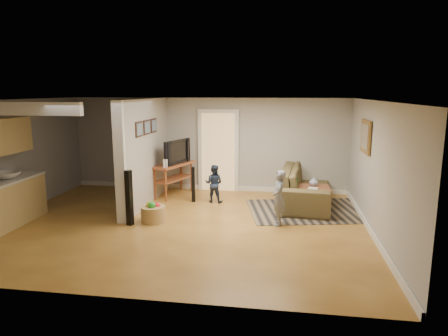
{
  "coord_description": "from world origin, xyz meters",
  "views": [
    {
      "loc": [
        2.04,
        -7.57,
        2.68
      ],
      "look_at": [
        0.82,
        0.49,
        1.1
      ],
      "focal_mm": 32.0,
      "sensor_mm": 36.0,
      "label": 1
    }
  ],
  "objects_px": {
    "coffee_table": "(303,191)",
    "toy_basket": "(153,213)",
    "sofa": "(305,202)",
    "speaker_right": "(193,184)",
    "speaker_left": "(129,198)",
    "child": "(278,225)",
    "tv_console": "(174,167)",
    "toddler": "(214,202)"
  },
  "relations": [
    {
      "from": "coffee_table",
      "to": "toy_basket",
      "type": "bearing_deg",
      "value": -153.17
    },
    {
      "from": "sofa",
      "to": "speaker_right",
      "type": "height_order",
      "value": "speaker_right"
    },
    {
      "from": "sofa",
      "to": "toy_basket",
      "type": "bearing_deg",
      "value": 127.41
    },
    {
      "from": "sofa",
      "to": "coffee_table",
      "type": "relative_size",
      "value": 2.34
    },
    {
      "from": "toy_basket",
      "to": "sofa",
      "type": "bearing_deg",
      "value": 32.53
    },
    {
      "from": "speaker_left",
      "to": "child",
      "type": "height_order",
      "value": "speaker_left"
    },
    {
      "from": "coffee_table",
      "to": "child",
      "type": "bearing_deg",
      "value": -111.7
    },
    {
      "from": "sofa",
      "to": "tv_console",
      "type": "distance_m",
      "value": 3.43
    },
    {
      "from": "child",
      "to": "toddler",
      "type": "relative_size",
      "value": 1.22
    },
    {
      "from": "coffee_table",
      "to": "toy_basket",
      "type": "relative_size",
      "value": 2.47
    },
    {
      "from": "speaker_right",
      "to": "child",
      "type": "relative_size",
      "value": 0.77
    },
    {
      "from": "coffee_table",
      "to": "toy_basket",
      "type": "distance_m",
      "value": 3.51
    },
    {
      "from": "coffee_table",
      "to": "child",
      "type": "relative_size",
      "value": 1.11
    },
    {
      "from": "coffee_table",
      "to": "toddler",
      "type": "distance_m",
      "value": 2.17
    },
    {
      "from": "tv_console",
      "to": "speaker_left",
      "type": "relative_size",
      "value": 1.26
    },
    {
      "from": "speaker_left",
      "to": "toddler",
      "type": "distance_m",
      "value": 2.45
    },
    {
      "from": "tv_console",
      "to": "toddler",
      "type": "relative_size",
      "value": 1.55
    },
    {
      "from": "speaker_right",
      "to": "toddler",
      "type": "relative_size",
      "value": 0.94
    },
    {
      "from": "toy_basket",
      "to": "child",
      "type": "distance_m",
      "value": 2.59
    },
    {
      "from": "coffee_table",
      "to": "child",
      "type": "xyz_separation_m",
      "value": [
        -0.55,
        -1.39,
        -0.38
      ]
    },
    {
      "from": "child",
      "to": "speaker_left",
      "type": "bearing_deg",
      "value": -82.18
    },
    {
      "from": "toy_basket",
      "to": "child",
      "type": "bearing_deg",
      "value": 4.21
    },
    {
      "from": "sofa",
      "to": "speaker_right",
      "type": "bearing_deg",
      "value": 103.66
    },
    {
      "from": "toddler",
      "to": "child",
      "type": "bearing_deg",
      "value": 143.01
    },
    {
      "from": "speaker_right",
      "to": "child",
      "type": "height_order",
      "value": "speaker_right"
    },
    {
      "from": "coffee_table",
      "to": "toddler",
      "type": "relative_size",
      "value": 1.35
    },
    {
      "from": "speaker_left",
      "to": "sofa",
      "type": "bearing_deg",
      "value": 47.7
    },
    {
      "from": "toddler",
      "to": "toy_basket",
      "type": "bearing_deg",
      "value": 65.59
    },
    {
      "from": "tv_console",
      "to": "speaker_right",
      "type": "height_order",
      "value": "tv_console"
    },
    {
      "from": "child",
      "to": "tv_console",
      "type": "bearing_deg",
      "value": -126.38
    },
    {
      "from": "tv_console",
      "to": "toddler",
      "type": "bearing_deg",
      "value": -2.29
    },
    {
      "from": "tv_console",
      "to": "child",
      "type": "height_order",
      "value": "tv_console"
    },
    {
      "from": "child",
      "to": "toddler",
      "type": "xyz_separation_m",
      "value": [
        -1.59,
        1.48,
        0.0
      ]
    },
    {
      "from": "speaker_left",
      "to": "toy_basket",
      "type": "xyz_separation_m",
      "value": [
        0.4,
        0.27,
        -0.38
      ]
    },
    {
      "from": "coffee_table",
      "to": "speaker_right",
      "type": "relative_size",
      "value": 1.43
    },
    {
      "from": "speaker_left",
      "to": "speaker_right",
      "type": "relative_size",
      "value": 1.3
    },
    {
      "from": "speaker_left",
      "to": "toddler",
      "type": "bearing_deg",
      "value": 69.5
    },
    {
      "from": "toddler",
      "to": "coffee_table",
      "type": "bearing_deg",
      "value": -176.35
    },
    {
      "from": "speaker_left",
      "to": "toy_basket",
      "type": "relative_size",
      "value": 2.25
    },
    {
      "from": "speaker_right",
      "to": "coffee_table",
      "type": "bearing_deg",
      "value": -6.27
    },
    {
      "from": "speaker_left",
      "to": "child",
      "type": "relative_size",
      "value": 1.01
    },
    {
      "from": "coffee_table",
      "to": "speaker_right",
      "type": "height_order",
      "value": "speaker_right"
    }
  ]
}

